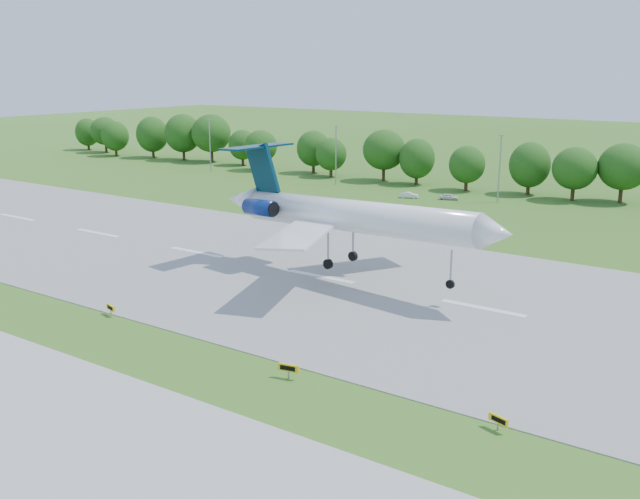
{
  "coord_description": "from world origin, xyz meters",
  "views": [
    {
      "loc": [
        24.99,
        -41.24,
        24.03
      ],
      "look_at": [
        -15.37,
        18.0,
        5.53
      ],
      "focal_mm": 40.0,
      "sensor_mm": 36.0,
      "label": 1
    }
  ],
  "objects_px": {
    "service_vehicle_a": "(409,195)",
    "taxi_sign_left": "(111,308)",
    "airliner": "(342,213)",
    "service_vehicle_b": "(449,197)"
  },
  "relations": [
    {
      "from": "service_vehicle_a",
      "to": "taxi_sign_left",
      "type": "bearing_deg",
      "value": 162.77
    },
    {
      "from": "taxi_sign_left",
      "to": "service_vehicle_a",
      "type": "bearing_deg",
      "value": 109.97
    },
    {
      "from": "airliner",
      "to": "taxi_sign_left",
      "type": "relative_size",
      "value": 25.1
    },
    {
      "from": "taxi_sign_left",
      "to": "service_vehicle_a",
      "type": "relative_size",
      "value": 0.47
    },
    {
      "from": "airliner",
      "to": "service_vehicle_b",
      "type": "xyz_separation_m",
      "value": [
        -11.11,
        54.48,
        -7.33
      ]
    },
    {
      "from": "taxi_sign_left",
      "to": "service_vehicle_b",
      "type": "distance_m",
      "value": 77.4
    },
    {
      "from": "service_vehicle_a",
      "to": "airliner",
      "type": "bearing_deg",
      "value": 177.7
    },
    {
      "from": "airliner",
      "to": "service_vehicle_b",
      "type": "bearing_deg",
      "value": 107.97
    },
    {
      "from": "airliner",
      "to": "service_vehicle_b",
      "type": "distance_m",
      "value": 56.08
    },
    {
      "from": "service_vehicle_a",
      "to": "service_vehicle_b",
      "type": "distance_m",
      "value": 7.46
    }
  ]
}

